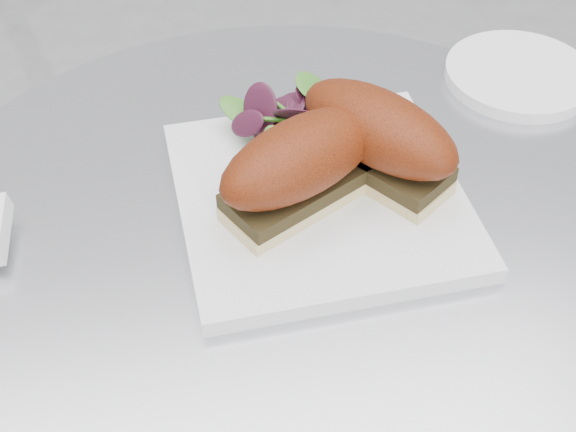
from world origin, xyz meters
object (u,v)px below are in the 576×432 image
(sandwich_left, at_px, (301,165))
(saucer, at_px, (519,75))
(plate, at_px, (320,198))
(sandwich_right, at_px, (378,136))

(sandwich_left, xyz_separation_m, saucer, (0.26, 0.16, -0.05))
(plate, relative_size, sandwich_right, 1.46)
(sandwich_left, distance_m, sandwich_right, 0.08)
(sandwich_right, distance_m, saucer, 0.24)
(sandwich_left, xyz_separation_m, sandwich_right, (0.07, 0.03, 0.00))
(sandwich_right, height_order, saucer, sandwich_right)
(sandwich_right, bearing_deg, plate, -111.79)
(sandwich_left, relative_size, sandwich_right, 1.02)
(plate, xyz_separation_m, saucer, (0.24, 0.15, -0.00))
(plate, distance_m, sandwich_right, 0.07)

